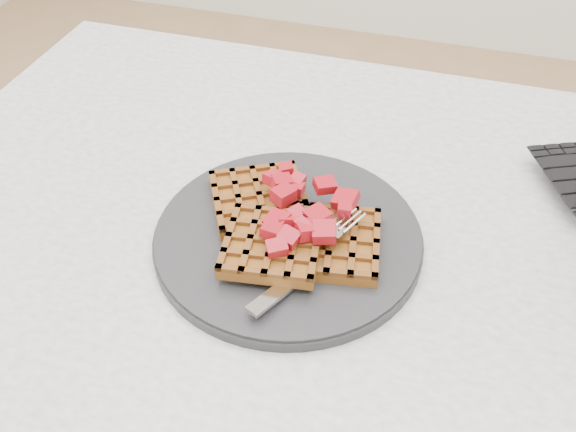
{
  "coord_description": "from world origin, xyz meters",
  "views": [
    {
      "loc": [
        0.05,
        -0.51,
        1.26
      ],
      "look_at": [
        -0.1,
        -0.02,
        0.79
      ],
      "focal_mm": 40.0,
      "sensor_mm": 36.0,
      "label": 1
    }
  ],
  "objects": [
    {
      "name": "table",
      "position": [
        0.0,
        0.0,
        0.64
      ],
      "size": [
        1.2,
        0.8,
        0.75
      ],
      "color": "silver",
      "rests_on": "ground"
    },
    {
      "name": "plate",
      "position": [
        -0.1,
        -0.02,
        0.76
      ],
      "size": [
        0.3,
        0.3,
        0.02
      ],
      "primitive_type": "cylinder",
      "color": "black",
      "rests_on": "table"
    },
    {
      "name": "waffles",
      "position": [
        -0.1,
        -0.03,
        0.78
      ],
      "size": [
        0.22,
        0.2,
        0.03
      ],
      "color": "brown",
      "rests_on": "plate"
    },
    {
      "name": "strawberry_pile",
      "position": [
        -0.1,
        -0.02,
        0.8
      ],
      "size": [
        0.15,
        0.15,
        0.02
      ],
      "primitive_type": null,
      "color": "#87000D",
      "rests_on": "waffles"
    },
    {
      "name": "fork",
      "position": [
        -0.06,
        -0.06,
        0.77
      ],
      "size": [
        0.1,
        0.17,
        0.02
      ],
      "primitive_type": null,
      "rotation": [
        0.0,
        0.0,
        -0.42
      ],
      "color": "silver",
      "rests_on": "plate"
    }
  ]
}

